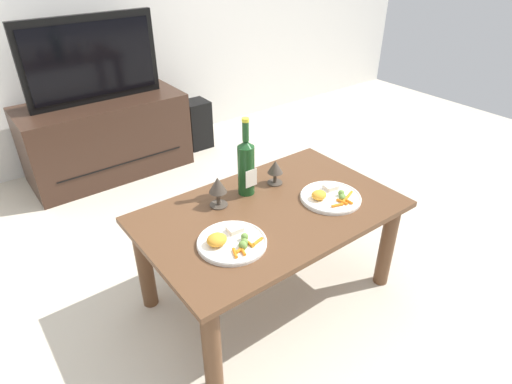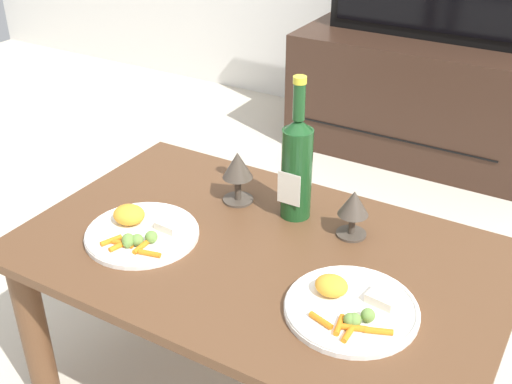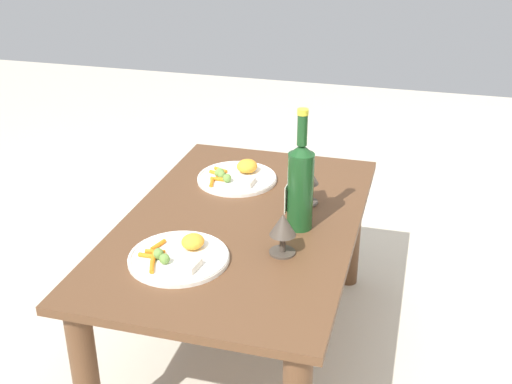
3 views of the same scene
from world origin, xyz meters
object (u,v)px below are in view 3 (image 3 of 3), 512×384
wine_bottle (301,183)px  dinner_plate_left (237,176)px  dinner_plate_right (179,256)px  goblet_right (283,227)px  goblet_left (306,176)px  dining_table (242,245)px

wine_bottle → dinner_plate_left: 0.40m
dinner_plate_left → dinner_plate_right: size_ratio=0.99×
wine_bottle → goblet_right: 0.17m
goblet_left → dinner_plate_left: 0.29m
dinner_plate_left → dinner_plate_right: bearing=0.0°
dinner_plate_right → dinner_plate_left: bearing=-180.0°
goblet_right → dinner_plate_right: size_ratio=0.44×
goblet_left → dinner_plate_right: size_ratio=0.51×
dining_table → dinner_plate_right: size_ratio=4.09×
dining_table → goblet_right: goblet_right is taller
dining_table → goblet_right: 0.28m
wine_bottle → goblet_right: size_ratio=3.02×
goblet_left → dinner_plate_right: (0.43, -0.26, -0.08)m
dining_table → wine_bottle: (-0.00, 0.18, 0.23)m
dinner_plate_left → dinner_plate_right: 0.54m
dinner_plate_left → dinner_plate_right: (0.54, 0.00, -0.00)m
wine_bottle → dinner_plate_left: (-0.27, -0.27, -0.13)m
goblet_left → dinner_plate_left: (-0.11, -0.26, -0.08)m
goblet_right → dinner_plate_left: bearing=-149.0°
dining_table → wine_bottle: size_ratio=3.07×
dining_table → dinner_plate_right: 0.30m
wine_bottle → dinner_plate_right: (0.27, -0.27, -0.13)m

